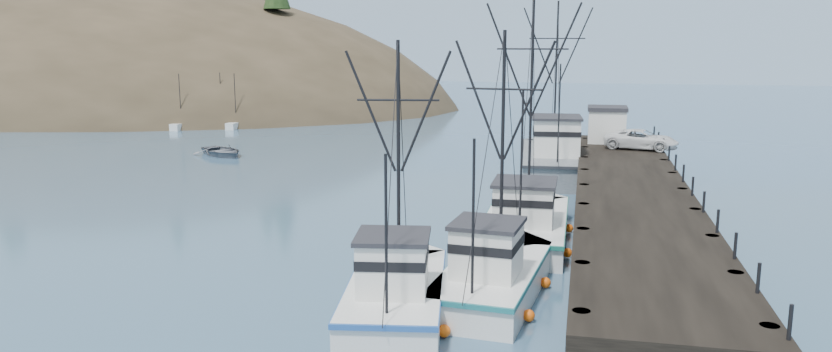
{
  "coord_description": "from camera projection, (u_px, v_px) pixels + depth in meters",
  "views": [
    {
      "loc": [
        11.24,
        -25.52,
        9.95
      ],
      "look_at": [
        2.3,
        13.76,
        2.5
      ],
      "focal_mm": 32.0,
      "sensor_mm": 36.0,
      "label": 1
    }
  ],
  "objects": [
    {
      "name": "work_vessel",
      "position": [
        554.0,
        159.0,
        54.96
      ],
      "size": [
        5.67,
        15.69,
        13.08
      ],
      "color": "slate",
      "rests_on": "ground"
    },
    {
      "name": "ground",
      "position": [
        280.0,
        300.0,
        28.73
      ],
      "size": [
        400.0,
        400.0,
        0.0
      ],
      "primitive_type": "plane",
      "color": "#335371",
      "rests_on": "ground"
    },
    {
      "name": "pickup_truck",
      "position": [
        641.0,
        139.0,
        54.17
      ],
      "size": [
        5.67,
        3.61,
        1.46
      ],
      "primitive_type": "imported",
      "rotation": [
        0.0,
        0.0,
        1.33
      ],
      "color": "silver",
      "rests_on": "pier"
    },
    {
      "name": "trawler_mid",
      "position": [
        397.0,
        289.0,
        27.49
      ],
      "size": [
        4.75,
        10.3,
        10.28
      ],
      "color": "white",
      "rests_on": "ground"
    },
    {
      "name": "pier",
      "position": [
        632.0,
        192.0,
        40.71
      ],
      "size": [
        6.0,
        44.0,
        2.0
      ],
      "color": "black",
      "rests_on": "ground"
    },
    {
      "name": "pier_shed",
      "position": [
        607.0,
        124.0,
        57.87
      ],
      "size": [
        3.0,
        3.2,
        2.8
      ],
      "color": "silver",
      "rests_on": "pier"
    },
    {
      "name": "motorboat",
      "position": [
        222.0,
        156.0,
        64.33
      ],
      "size": [
        6.58,
        6.26,
        1.11
      ],
      "primitive_type": "imported",
      "rotation": [
        0.0,
        0.0,
        0.93
      ],
      "color": "slate",
      "rests_on": "ground"
    },
    {
      "name": "moored_sailboats",
      "position": [
        194.0,
        121.0,
        88.1
      ],
      "size": [
        15.54,
        16.66,
        6.35
      ],
      "color": "white",
      "rests_on": "ground"
    },
    {
      "name": "distant_ridge",
      "position": [
        581.0,
        79.0,
        189.54
      ],
      "size": [
        360.0,
        40.0,
        26.0
      ],
      "primitive_type": "cube",
      "color": "#9EB2C6",
      "rests_on": "ground"
    },
    {
      "name": "trawler_far",
      "position": [
        526.0,
        223.0,
        37.45
      ],
      "size": [
        4.1,
        12.38,
        12.56
      ],
      "color": "white",
      "rests_on": "ground"
    },
    {
      "name": "distant_ridge_far",
      "position": [
        405.0,
        74.0,
        214.83
      ],
      "size": [
        180.0,
        25.0,
        18.0
      ],
      "primitive_type": "cube",
      "color": "silver",
      "rests_on": "ground"
    },
    {
      "name": "trawler_near",
      "position": [
        495.0,
        274.0,
        29.24
      ],
      "size": [
        4.26,
        10.44,
        10.65
      ],
      "color": "white",
      "rests_on": "ground"
    },
    {
      "name": "headland",
      "position": [
        44.0,
        129.0,
        121.28
      ],
      "size": [
        134.8,
        78.0,
        51.0
      ],
      "color": "#382D1E",
      "rests_on": "ground"
    }
  ]
}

